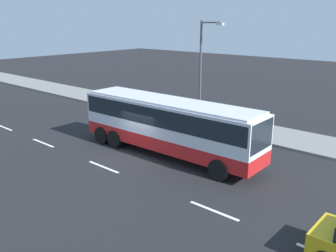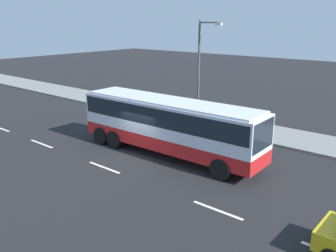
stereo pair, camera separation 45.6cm
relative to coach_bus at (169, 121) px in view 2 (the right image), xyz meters
name	(u,v)px [view 2 (the right image)]	position (x,y,z in m)	size (l,w,h in m)	color
ground_plane	(137,156)	(-1.24, -1.39, -2.04)	(120.00, 120.00, 0.00)	black
sidewalk_curb	(218,123)	(-1.24, 7.40, -1.97)	(80.00, 4.00, 0.15)	gray
lane_centreline	(103,167)	(-1.51, -3.71, -2.04)	(35.60, 0.16, 0.01)	white
coach_bus	(169,121)	(0.00, 0.00, 0.00)	(11.59, 2.81, 3.28)	red
pedestrian_near_curb	(179,107)	(-4.41, 6.58, -1.03)	(0.32, 0.32, 1.51)	#38334C
street_lamp	(201,67)	(-1.85, 5.79, 2.38)	(1.83, 0.24, 7.46)	#47474C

